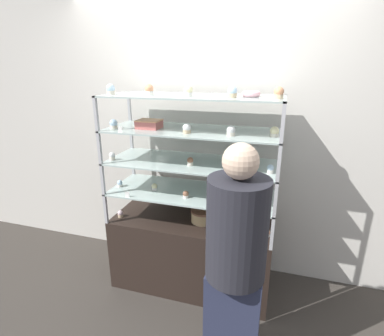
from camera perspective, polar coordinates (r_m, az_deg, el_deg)
ground_plane at (r=3.01m, az=0.00°, el=-20.86°), size 20.00×20.00×0.00m
back_wall at (r=2.80m, az=2.51°, el=5.95°), size 8.00×0.05×2.60m
display_base at (r=2.81m, az=0.00°, el=-15.70°), size 1.38×0.55×0.65m
display_riser_lower at (r=2.53m, az=0.00°, el=-4.84°), size 1.38×0.55×0.26m
display_riser_middle at (r=2.44m, az=0.00°, el=0.87°), size 1.38×0.55×0.26m
display_riser_upper at (r=2.37m, az=0.00°, el=6.96°), size 1.38×0.55×0.26m
display_riser_top at (r=2.33m, az=0.00°, el=13.33°), size 1.38×0.55×0.26m
layer_cake_centerpiece at (r=2.59m, az=2.07°, el=-9.05°), size 0.20×0.20×0.11m
sheet_cake_frosted at (r=2.45m, az=-8.17°, el=8.30°), size 0.19×0.16×0.07m
cupcake_0 at (r=2.75m, az=-13.48°, el=-8.49°), size 0.05×0.05×0.06m
cupcake_1 at (r=2.46m, az=14.12°, el=-11.92°), size 0.05×0.05×0.06m
price_tag_0 at (r=2.36m, az=4.09°, el=-12.97°), size 0.04×0.00×0.04m
cupcake_2 at (r=2.70m, az=-13.58°, el=-2.89°), size 0.05×0.05×0.06m
cupcake_3 at (r=2.57m, az=-7.16°, el=-3.61°), size 0.05×0.05×0.06m
cupcake_4 at (r=2.40m, az=-1.20°, el=-5.06°), size 0.05×0.05×0.06m
cupcake_5 at (r=2.33m, az=6.77°, el=-6.00°), size 0.05×0.05×0.06m
cupcake_6 at (r=2.34m, az=14.41°, el=-6.30°), size 0.05×0.05×0.06m
price_tag_1 at (r=2.47m, az=-12.20°, el=-4.96°), size 0.04×0.00×0.04m
cupcake_7 at (r=2.56m, az=-14.98°, el=2.17°), size 0.05×0.05×0.07m
cupcake_8 at (r=2.34m, az=-0.35°, el=1.26°), size 0.05×0.05×0.07m
cupcake_9 at (r=2.23m, az=14.69°, el=-0.21°), size 0.05×0.05×0.07m
price_tag_2 at (r=2.12m, az=5.92°, el=-0.93°), size 0.04×0.00×0.04m
cupcake_10 at (r=2.50m, az=-14.70°, el=8.09°), size 0.06×0.06×0.07m
cupcake_11 at (r=2.24m, az=-1.02°, el=7.52°), size 0.06×0.06×0.07m
cupcake_12 at (r=2.17m, az=7.42°, el=7.01°), size 0.06×0.06×0.07m
cupcake_13 at (r=2.20m, az=15.43°, el=6.65°), size 0.06×0.06×0.07m
price_tag_3 at (r=2.33m, az=-13.52°, el=7.14°), size 0.04×0.00×0.04m
cupcake_14 at (r=2.49m, az=-15.25°, el=14.24°), size 0.07×0.07×0.08m
cupcake_15 at (r=2.39m, az=-8.15°, el=14.52°), size 0.07×0.07×0.08m
cupcake_16 at (r=2.24m, az=-0.62°, el=14.44°), size 0.07×0.07×0.08m
cupcake_17 at (r=2.17m, az=7.69°, el=14.16°), size 0.07×0.07×0.08m
cupcake_18 at (r=2.15m, az=16.20°, el=13.58°), size 0.07×0.07×0.08m
price_tag_4 at (r=2.03m, az=4.35°, el=13.51°), size 0.04×0.00×0.04m
donut_glazed at (r=2.26m, az=11.19°, el=13.69°), size 0.13×0.13×0.04m
customer_figure at (r=1.89m, az=8.25°, el=-16.86°), size 0.36×0.36×1.54m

